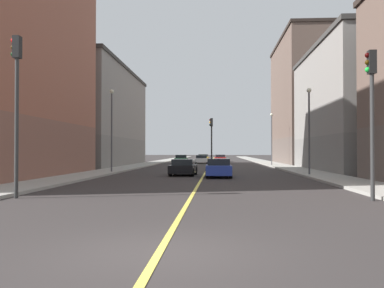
{
  "coord_description": "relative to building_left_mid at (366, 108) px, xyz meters",
  "views": [
    {
      "loc": [
        1.1,
        -7.8,
        1.91
      ],
      "look_at": [
        -1.25,
        30.43,
        2.56
      ],
      "focal_mm": 39.22,
      "sensor_mm": 36.0,
      "label": 1
    }
  ],
  "objects": [
    {
      "name": "ground_plane",
      "position": [
        -15.47,
        -33.74,
        -6.06
      ],
      "size": [
        400.0,
        400.0,
        0.0
      ],
      "primitive_type": "plane",
      "color": "#312C2C",
      "rests_on": "ground"
    },
    {
      "name": "sidewalk_left",
      "position": [
        -6.55,
        15.26,
        -5.99
      ],
      "size": [
        2.97,
        168.0,
        0.15
      ],
      "primitive_type": "cube",
      "color": "#9E9B93",
      "rests_on": "ground"
    },
    {
      "name": "sidewalk_right",
      "position": [
        -24.38,
        15.26,
        -5.99
      ],
      "size": [
        2.97,
        168.0,
        0.15
      ],
      "primitive_type": "cube",
      "color": "#9E9B93",
      "rests_on": "ground"
    },
    {
      "name": "lane_center_stripe",
      "position": [
        -15.47,
        15.26,
        -6.06
      ],
      "size": [
        0.16,
        154.0,
        0.01
      ],
      "primitive_type": "cube",
      "color": "#E5D14C",
      "rests_on": "ground"
    },
    {
      "name": "building_left_mid",
      "position": [
        0.0,
        0.0,
        0.0
      ],
      "size": [
        10.43,
        20.17,
        12.11
      ],
      "color": "slate",
      "rests_on": "ground"
    },
    {
      "name": "building_left_far",
      "position": [
        0.0,
        21.84,
        3.24
      ],
      "size": [
        10.43,
        20.85,
        18.58
      ],
      "color": "brown",
      "rests_on": "ground"
    },
    {
      "name": "building_right_midblock",
      "position": [
        -30.93,
        11.89,
        0.24
      ],
      "size": [
        10.43,
        25.58,
        12.59
      ],
      "color": "slate",
      "rests_on": "ground"
    },
    {
      "name": "traffic_light_left_near",
      "position": [
        -8.45,
        -25.08,
        -2.31
      ],
      "size": [
        0.4,
        0.32,
        5.78
      ],
      "color": "#2D2D2D",
      "rests_on": "ground"
    },
    {
      "name": "traffic_light_right_near",
      "position": [
        -22.51,
        -25.08,
        -1.85
      ],
      "size": [
        0.4,
        0.32,
        6.58
      ],
      "color": "#2D2D2D",
      "rests_on": "ground"
    },
    {
      "name": "traffic_light_median_far",
      "position": [
        -15.06,
        4.79,
        -2.45
      ],
      "size": [
        0.4,
        0.32,
        5.54
      ],
      "color": "#2D2D2D",
      "rests_on": "ground"
    },
    {
      "name": "street_lamp_left_near",
      "position": [
        -7.44,
        -9.33,
        -1.9
      ],
      "size": [
        0.36,
        0.36,
        6.56
      ],
      "color": "#4C4C51",
      "rests_on": "ground"
    },
    {
      "name": "street_lamp_right_near",
      "position": [
        -23.5,
        -5.96,
        -1.62
      ],
      "size": [
        0.36,
        0.36,
        7.09
      ],
      "color": "#4C4C51",
      "rests_on": "ground"
    },
    {
      "name": "street_lamp_left_far",
      "position": [
        -7.44,
        12.81,
        -1.86
      ],
      "size": [
        0.36,
        0.36,
        6.63
      ],
      "color": "#4C4C51",
      "rests_on": "ground"
    },
    {
      "name": "car_white",
      "position": [
        -16.89,
        23.53,
        -5.43
      ],
      "size": [
        2.01,
        4.47,
        1.28
      ],
      "color": "white",
      "rests_on": "ground"
    },
    {
      "name": "car_green",
      "position": [
        -19.82,
        20.88,
        -5.41
      ],
      "size": [
        1.98,
        4.18,
        1.35
      ],
      "color": "#1E6B38",
      "rests_on": "ground"
    },
    {
      "name": "car_black",
      "position": [
        -17.05,
        -8.81,
        -5.43
      ],
      "size": [
        2.04,
        4.09,
        1.28
      ],
      "color": "black",
      "rests_on": "ground"
    },
    {
      "name": "car_red",
      "position": [
        -13.94,
        33.07,
        -5.43
      ],
      "size": [
        2.07,
        4.65,
        1.28
      ],
      "color": "red",
      "rests_on": "ground"
    },
    {
      "name": "car_blue",
      "position": [
        -14.3,
        -10.89,
        -5.4
      ],
      "size": [
        1.89,
        4.38,
        1.35
      ],
      "color": "#23389E",
      "rests_on": "ground"
    },
    {
      "name": "car_yellow",
      "position": [
        -16.93,
        33.26,
        -5.4
      ],
      "size": [
        2.05,
        4.57,
        1.34
      ],
      "color": "gold",
      "rests_on": "ground"
    }
  ]
}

